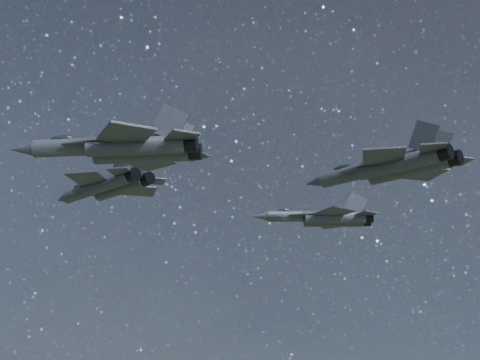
% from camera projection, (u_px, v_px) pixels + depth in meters
% --- Properties ---
extents(jet_lead, '(15.98, 10.46, 4.12)m').
position_uv_depth(jet_lead, '(107.00, 186.00, 77.62)').
color(jet_lead, '#32363E').
extents(jet_left, '(16.07, 10.76, 4.07)m').
position_uv_depth(jet_left, '(324.00, 218.00, 93.97)').
color(jet_left, '#32363E').
extents(jet_right, '(17.40, 11.91, 4.37)m').
position_uv_depth(jet_right, '(123.00, 148.00, 61.77)').
color(jet_right, '#32363E').
extents(jet_slot, '(19.92, 13.18, 5.08)m').
position_uv_depth(jet_slot, '(391.00, 167.00, 80.67)').
color(jet_slot, '#32363E').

